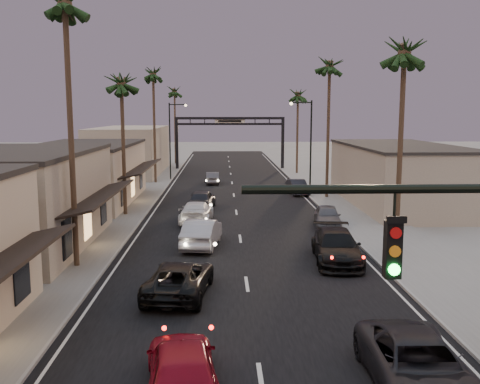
{
  "coord_description": "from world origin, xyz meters",
  "views": [
    {
      "loc": [
        -1.12,
        -4.82,
        7.88
      ],
      "look_at": [
        0.1,
        31.25,
        2.5
      ],
      "focal_mm": 40.0,
      "sensor_mm": 36.0,
      "label": 1
    }
  ],
  "objects": [
    {
      "name": "ground",
      "position": [
        0.0,
        40.0,
        0.0
      ],
      "size": [
        200.0,
        200.0,
        0.0
      ],
      "primitive_type": "plane",
      "color": "slate",
      "rests_on": "ground"
    },
    {
      "name": "road",
      "position": [
        0.0,
        45.0,
        0.0
      ],
      "size": [
        14.0,
        120.0,
        0.02
      ],
      "primitive_type": "cube",
      "color": "black",
      "rests_on": "ground"
    },
    {
      "name": "sidewalk_left",
      "position": [
        -9.5,
        52.0,
        0.06
      ],
      "size": [
        5.0,
        92.0,
        0.12
      ],
      "primitive_type": "cube",
      "color": "slate",
      "rests_on": "ground"
    },
    {
      "name": "sidewalk_right",
      "position": [
        9.5,
        52.0,
        0.06
      ],
      "size": [
        5.0,
        92.0,
        0.12
      ],
      "primitive_type": "cube",
      "color": "slate",
      "rests_on": "ground"
    },
    {
      "name": "storefront_mid",
      "position": [
        -13.0,
        26.0,
        2.75
      ],
      "size": [
        8.0,
        14.0,
        5.5
      ],
      "primitive_type": "cube",
      "color": "gray",
      "rests_on": "ground"
    },
    {
      "name": "storefront_far",
      "position": [
        -13.0,
        42.0,
        2.5
      ],
      "size": [
        8.0,
        16.0,
        5.0
      ],
      "primitive_type": "cube",
      "color": "#C6B197",
      "rests_on": "ground"
    },
    {
      "name": "storefront_dist",
      "position": [
        -13.0,
        65.0,
        3.0
      ],
      "size": [
        8.0,
        20.0,
        6.0
      ],
      "primitive_type": "cube",
      "color": "gray",
      "rests_on": "ground"
    },
    {
      "name": "building_right",
      "position": [
        14.0,
        40.0,
        2.5
      ],
      "size": [
        8.0,
        18.0,
        5.0
      ],
      "primitive_type": "cube",
      "color": "gray",
      "rests_on": "ground"
    },
    {
      "name": "arch",
      "position": [
        0.0,
        70.0,
        5.53
      ],
      "size": [
        15.2,
        0.4,
        7.27
      ],
      "color": "black",
      "rests_on": "ground"
    },
    {
      "name": "streetlight_right",
      "position": [
        6.92,
        45.0,
        5.33
      ],
      "size": [
        2.13,
        0.3,
        9.0
      ],
      "color": "black",
      "rests_on": "ground"
    },
    {
      "name": "streetlight_left",
      "position": [
        -6.92,
        58.0,
        5.33
      ],
      "size": [
        2.13,
        0.3,
        9.0
      ],
      "color": "black",
      "rests_on": "ground"
    },
    {
      "name": "palm_lc",
      "position": [
        -8.6,
        36.0,
        10.47
      ],
      "size": [
        3.2,
        3.2,
        12.2
      ],
      "color": "#38281C",
      "rests_on": "ground"
    },
    {
      "name": "palm_ld",
      "position": [
        -8.6,
        55.0,
        12.42
      ],
      "size": [
        3.2,
        3.2,
        14.2
      ],
      "color": "#38281C",
      "rests_on": "ground"
    },
    {
      "name": "palm_ra",
      "position": [
        8.6,
        24.0,
        11.44
      ],
      "size": [
        3.2,
        3.2,
        13.2
      ],
      "color": "#38281C",
      "rests_on": "ground"
    },
    {
      "name": "palm_rb",
      "position": [
        8.6,
        44.0,
        12.42
      ],
      "size": [
        3.2,
        3.2,
        14.2
      ],
      "color": "#38281C",
      "rests_on": "ground"
    },
    {
      "name": "palm_rc",
      "position": [
        8.6,
        64.0,
        10.47
      ],
      "size": [
        3.2,
        3.2,
        12.2
      ],
      "color": "#38281C",
      "rests_on": "ground"
    },
    {
      "name": "palm_far",
      "position": [
        -8.3,
        78.0,
        11.44
      ],
      "size": [
        3.2,
        3.2,
        13.2
      ],
      "color": "#38281C",
      "rests_on": "ground"
    },
    {
      "name": "oncoming_red",
      "position": [
        -2.26,
        9.26,
        0.83
      ],
      "size": [
        2.51,
        5.08,
        1.66
      ],
      "primitive_type": "imported",
      "rotation": [
        0.0,
        0.0,
        3.26
      ],
      "color": "maroon",
      "rests_on": "ground"
    },
    {
      "name": "oncoming_pickup",
      "position": [
        -2.99,
        17.61,
        0.75
      ],
      "size": [
        3.1,
        5.63,
        1.49
      ],
      "primitive_type": "imported",
      "rotation": [
        0.0,
        0.0,
        3.02
      ],
      "color": "black",
      "rests_on": "ground"
    },
    {
      "name": "oncoming_silver",
      "position": [
        -2.33,
        26.13,
        0.84
      ],
      "size": [
        2.4,
        5.27,
        1.68
      ],
      "primitive_type": "imported",
      "rotation": [
        0.0,
        0.0,
        3.01
      ],
      "color": "#A0A1A5",
      "rests_on": "ground"
    },
    {
      "name": "oncoming_white",
      "position": [
        -2.98,
        33.14,
        0.77
      ],
      "size": [
        2.5,
        5.46,
        1.55
      ],
      "primitive_type": "imported",
      "rotation": [
        0.0,
        0.0,
        3.08
      ],
      "color": "silver",
      "rests_on": "ground"
    },
    {
      "name": "oncoming_dgrey",
      "position": [
        -2.8,
        38.64,
        0.81
      ],
      "size": [
        2.37,
        4.93,
        1.62
      ],
      "primitive_type": "imported",
      "rotation": [
        0.0,
        0.0,
        3.04
      ],
      "color": "black",
      "rests_on": "ground"
    },
    {
      "name": "oncoming_grey_far",
      "position": [
        -2.2,
        54.34,
        0.66
      ],
      "size": [
        1.54,
        4.07,
        1.33
      ],
      "primitive_type": "imported",
      "rotation": [
        0.0,
        0.0,
        3.18
      ],
      "color": "#444348",
      "rests_on": "ground"
    },
    {
      "name": "curbside_near",
      "position": [
        4.4,
        9.2,
        0.79
      ],
      "size": [
        2.75,
        5.74,
        1.58
      ],
      "primitive_type": "imported",
      "rotation": [
        0.0,
        0.0,
        -0.02
      ],
      "color": "black",
      "rests_on": "ground"
    },
    {
      "name": "curbside_black",
      "position": [
        4.93,
        22.53,
        0.84
      ],
      "size": [
        2.84,
        5.98,
        1.68
      ],
      "primitive_type": "imported",
      "rotation": [
        0.0,
        0.0,
        -0.08
      ],
      "color": "black",
      "rests_on": "ground"
    },
    {
      "name": "curbside_grey",
      "position": [
        6.2,
        31.48,
        0.74
      ],
      "size": [
        2.25,
        4.5,
        1.47
      ],
      "primitive_type": "imported",
      "rotation": [
        0.0,
        0.0,
        -0.12
      ],
      "color": "#4C4D51",
      "rests_on": "ground"
    },
    {
      "name": "curbside_far",
      "position": [
        6.2,
        46.38,
        0.71
      ],
      "size": [
        1.95,
        4.47,
        1.43
      ],
      "primitive_type": "imported",
      "rotation": [
        0.0,
        0.0,
        0.1
      ],
      "color": "black",
      "rests_on": "ground"
    }
  ]
}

